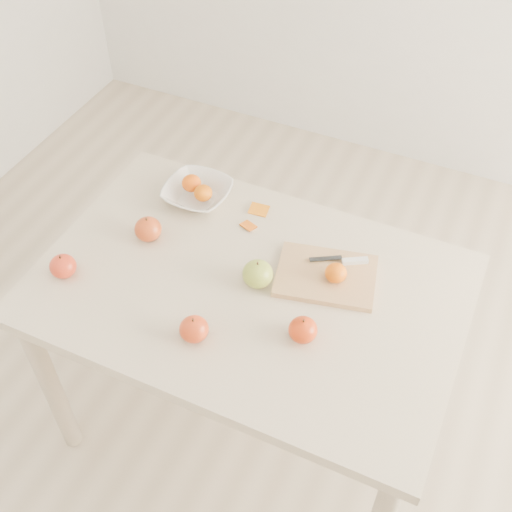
% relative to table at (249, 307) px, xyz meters
% --- Properties ---
extents(ground, '(3.50, 3.50, 0.00)m').
position_rel_table_xyz_m(ground, '(0.00, 0.00, -0.65)').
color(ground, '#C6B293').
rests_on(ground, ground).
extents(table, '(1.20, 0.80, 0.75)m').
position_rel_table_xyz_m(table, '(0.00, 0.00, 0.00)').
color(table, beige).
rests_on(table, ground).
extents(cutting_board, '(0.32, 0.26, 0.02)m').
position_rel_table_xyz_m(cutting_board, '(0.19, 0.11, 0.11)').
color(cutting_board, tan).
rests_on(cutting_board, table).
extents(board_tangerine, '(0.06, 0.06, 0.05)m').
position_rel_table_xyz_m(board_tangerine, '(0.22, 0.10, 0.14)').
color(board_tangerine, '#DC6707').
rests_on(board_tangerine, cutting_board).
extents(fruit_bowl, '(0.21, 0.21, 0.05)m').
position_rel_table_xyz_m(fruit_bowl, '(-0.30, 0.26, 0.12)').
color(fruit_bowl, white).
rests_on(fruit_bowl, table).
extents(bowl_tangerine_near, '(0.06, 0.06, 0.05)m').
position_rel_table_xyz_m(bowl_tangerine_near, '(-0.33, 0.27, 0.15)').
color(bowl_tangerine_near, '#D84607').
rests_on(bowl_tangerine_near, fruit_bowl).
extents(bowl_tangerine_far, '(0.06, 0.06, 0.05)m').
position_rel_table_xyz_m(bowl_tangerine_far, '(-0.27, 0.25, 0.15)').
color(bowl_tangerine_far, '#D35F07').
rests_on(bowl_tangerine_far, fruit_bowl).
extents(orange_peel_a, '(0.06, 0.05, 0.01)m').
position_rel_table_xyz_m(orange_peel_a, '(-0.10, 0.29, 0.10)').
color(orange_peel_a, orange).
rests_on(orange_peel_a, table).
extents(orange_peel_b, '(0.05, 0.05, 0.01)m').
position_rel_table_xyz_m(orange_peel_b, '(-0.10, 0.21, 0.10)').
color(orange_peel_b, '#DA5E0F').
rests_on(orange_peel_b, table).
extents(paring_knife, '(0.16, 0.08, 0.01)m').
position_rel_table_xyz_m(paring_knife, '(0.24, 0.19, 0.12)').
color(paring_knife, white).
rests_on(paring_knife, cutting_board).
extents(apple_green, '(0.09, 0.09, 0.08)m').
position_rel_table_xyz_m(apple_green, '(0.02, 0.02, 0.14)').
color(apple_green, olive).
rests_on(apple_green, table).
extents(apple_red_e, '(0.08, 0.08, 0.07)m').
position_rel_table_xyz_m(apple_red_e, '(0.21, -0.11, 0.13)').
color(apple_red_e, '#911505').
rests_on(apple_red_e, table).
extents(apple_red_d, '(0.08, 0.08, 0.07)m').
position_rel_table_xyz_m(apple_red_d, '(-0.49, -0.18, 0.13)').
color(apple_red_d, maroon).
rests_on(apple_red_d, table).
extents(apple_red_b, '(0.08, 0.08, 0.07)m').
position_rel_table_xyz_m(apple_red_b, '(-0.35, 0.04, 0.14)').
color(apple_red_b, maroon).
rests_on(apple_red_b, table).
extents(apple_red_c, '(0.08, 0.08, 0.07)m').
position_rel_table_xyz_m(apple_red_c, '(-0.05, -0.22, 0.13)').
color(apple_red_c, '#A6050B').
rests_on(apple_red_c, table).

